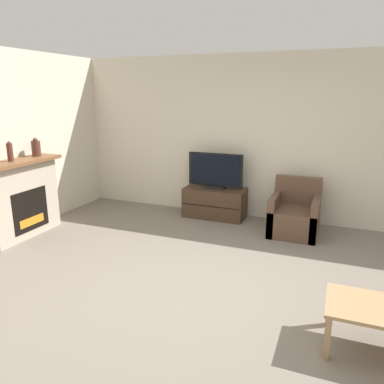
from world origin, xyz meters
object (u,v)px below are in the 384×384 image
(tv_stand, at_px, (215,203))
(armchair, at_px, (295,216))
(mantel_vase_centre_left, at_px, (10,152))
(mantel_vase_right, at_px, (36,148))
(fireplace, at_px, (20,198))
(tv, at_px, (215,172))

(tv_stand, height_order, armchair, armchair)
(mantel_vase_centre_left, distance_m, mantel_vase_right, 0.49)
(fireplace, bearing_deg, mantel_vase_right, 87.52)
(mantel_vase_right, bearing_deg, tv, 32.35)
(fireplace, height_order, mantel_vase_right, mantel_vase_right)
(mantel_vase_right, bearing_deg, armchair, 18.17)
(mantel_vase_right, distance_m, armchair, 4.05)
(mantel_vase_centre_left, xyz_separation_m, mantel_vase_right, (0.00, 0.49, -0.01))
(fireplace, height_order, tv, fireplace)
(mantel_vase_right, bearing_deg, mantel_vase_centre_left, -90.00)
(fireplace, height_order, armchair, fireplace)
(tv, height_order, armchair, tv)
(mantel_vase_right, xyz_separation_m, tv_stand, (2.37, 1.50, -1.02))
(mantel_vase_centre_left, bearing_deg, armchair, 24.63)
(mantel_vase_centre_left, xyz_separation_m, armchair, (3.73, 1.71, -1.01))
(mantel_vase_right, relative_size, armchair, 0.34)
(fireplace, xyz_separation_m, tv, (2.38, 1.89, 0.21))
(tv_stand, relative_size, tv, 1.10)
(mantel_vase_centre_left, bearing_deg, tv, 40.00)
(tv, bearing_deg, armchair, -11.30)
(fireplace, height_order, mantel_vase_centre_left, mantel_vase_centre_left)
(tv, bearing_deg, mantel_vase_centre_left, -140.00)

